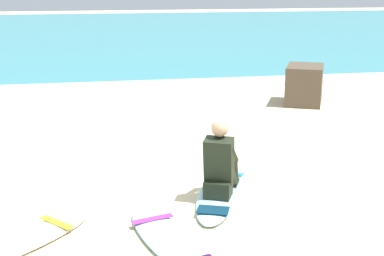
% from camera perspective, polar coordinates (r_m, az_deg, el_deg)
% --- Properties ---
extents(ground_plane, '(80.00, 80.00, 0.00)m').
position_cam_1_polar(ground_plane, '(7.07, 0.45, -6.60)').
color(ground_plane, beige).
extents(sea, '(80.00, 28.00, 0.10)m').
position_cam_1_polar(sea, '(27.20, -8.00, 9.75)').
color(sea, teal).
rests_on(sea, ground).
extents(breaking_foam, '(80.00, 0.90, 0.11)m').
position_cam_1_polar(breaking_foam, '(13.66, -5.12, 4.38)').
color(breaking_foam, white).
rests_on(breaking_foam, ground).
extents(surfboard_main, '(1.22, 2.10, 0.08)m').
position_cam_1_polar(surfboard_main, '(6.98, 2.97, -6.61)').
color(surfboard_main, '#9ED1E5').
rests_on(surfboard_main, ground).
extents(surfer_seated, '(0.59, 0.77, 0.95)m').
position_cam_1_polar(surfer_seated, '(6.72, 2.94, -3.84)').
color(surfer_seated, black).
rests_on(surfer_seated, surfboard_main).
extents(surfboard_spare_near, '(1.77, 1.66, 0.08)m').
position_cam_1_polar(surfboard_spare_near, '(5.97, -17.92, -11.33)').
color(surfboard_spare_near, white).
rests_on(surfboard_spare_near, ground).
extents(surfboard_spare_far, '(1.01, 1.91, 0.08)m').
position_cam_1_polar(surfboard_spare_far, '(5.75, -2.06, -11.64)').
color(surfboard_spare_far, '#9ED1E5').
rests_on(surfboard_spare_far, ground).
extents(shoreline_rock, '(1.12, 1.27, 0.82)m').
position_cam_1_polar(shoreline_rock, '(12.09, 11.55, 4.42)').
color(shoreline_rock, brown).
rests_on(shoreline_rock, ground).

